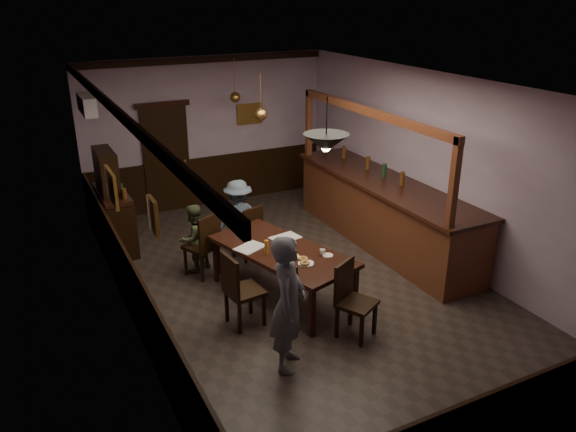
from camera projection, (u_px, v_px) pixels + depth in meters
room at (301, 192)px, 7.97m from camera, size 5.01×8.01×3.01m
dining_table at (282, 253)px, 7.96m from camera, size 1.59×2.39×0.75m
chair_far_left at (205, 243)px, 8.59m from camera, size 0.60×0.60×1.03m
chair_far_right at (249, 230)px, 9.18m from camera, size 0.50×0.50×0.93m
chair_near at (351, 296)px, 7.11m from camera, size 0.59×0.59×1.01m
chair_side at (239, 287)px, 7.29m from camera, size 0.50×0.50×1.04m
person_standing at (288, 304)px, 6.40m from camera, size 0.69×0.73×1.67m
person_seated_left at (194, 238)px, 8.77m from camera, size 0.66×0.59×1.11m
person_seated_right at (238, 218)px, 9.31m from camera, size 0.89×0.57×1.30m
newspaper_left at (250, 247)px, 7.99m from camera, size 0.51×0.45×0.01m
newspaper_right at (285, 238)px, 8.30m from camera, size 0.47×0.37×0.01m
napkin at (294, 257)px, 7.72m from camera, size 0.19×0.19×0.00m
saucer at (328, 255)px, 7.74m from camera, size 0.15×0.15×0.01m
coffee_cup at (322, 252)px, 7.75m from camera, size 0.10×0.10×0.07m
pastry_plate at (306, 263)px, 7.51m from camera, size 0.22×0.22×0.01m
pastry_ring_a at (305, 263)px, 7.46m from camera, size 0.13×0.13×0.04m
pastry_ring_b at (303, 259)px, 7.58m from camera, size 0.13×0.13×0.04m
soda_can at (291, 246)px, 7.89m from camera, size 0.07×0.07×0.12m
beer_glass at (266, 247)px, 7.77m from camera, size 0.06×0.06×0.20m
water_glass at (282, 241)px, 8.01m from camera, size 0.06×0.06×0.15m
pepper_mill at (296, 272)px, 7.15m from camera, size 0.04×0.04×0.14m
sideboard at (113, 210)px, 9.52m from camera, size 0.47×1.31×1.74m
bar_counter at (384, 211)px, 9.70m from camera, size 1.00×4.32×2.42m
door_back at (167, 160)px, 11.03m from camera, size 0.90×0.06×2.10m
ac_unit at (87, 104)px, 9.02m from camera, size 0.20×0.85×0.30m
picture_left_small at (153, 216)px, 5.37m from camera, size 0.04×0.28×0.36m
picture_left_large at (112, 187)px, 7.53m from camera, size 0.04×0.62×0.48m
picture_back at (250, 114)px, 11.51m from camera, size 0.55×0.04×0.42m
pendant_iron at (326, 143)px, 6.76m from camera, size 0.56×0.56×0.66m
pendant_brass_mid at (261, 114)px, 9.02m from camera, size 0.20×0.20×0.81m
pendant_brass_far at (235, 97)px, 10.45m from camera, size 0.20×0.20×0.81m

